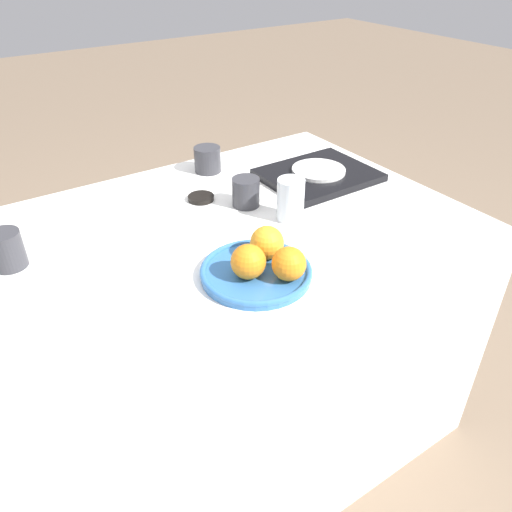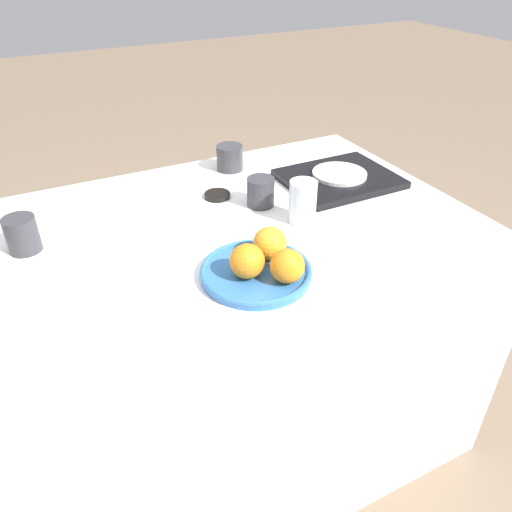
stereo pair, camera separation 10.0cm
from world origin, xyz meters
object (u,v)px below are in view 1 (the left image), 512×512
Objects in this scene: cup_3 at (208,159)px; side_plate at (319,170)px; orange_0 at (267,243)px; water_glass at (291,200)px; fruit_platter at (256,272)px; cup_1 at (246,192)px; cup_2 at (6,250)px; serving_tray at (318,175)px; orange_1 at (248,262)px; orange_2 at (289,264)px; soy_dish at (201,198)px.

side_plate is at bearing -42.68° from cup_3.
orange_0 is at bearing -143.56° from side_plate.
water_glass reaches higher than orange_0.
cup_1 is at bearing 61.01° from fruit_platter.
cup_2 is 1.05× the size of cup_3.
serving_tray is at bearing -42.68° from cup_3.
orange_2 is at bearing -38.08° from orange_1.
cup_2 reaches higher than cup_1.
serving_tray is (0.44, 0.31, -0.04)m from orange_1.
soy_dish is (-0.11, -0.15, -0.03)m from cup_3.
water_glass reaches higher than side_plate.
orange_0 reaches higher than cup_2.
fruit_platter is 1.53× the size of side_plate.
cup_3 is (0.59, 0.20, -0.00)m from cup_2.
cup_3 is at bearing 69.23° from orange_1.
side_plate reaches higher than soy_dish.
fruit_platter is at bearing -37.78° from cup_2.
cup_2 is at bearing 178.55° from serving_tray.
cup_3 is 1.12× the size of soy_dish.
cup_3 is at bearing 76.67° from orange_2.
fruit_platter is 0.32m from cup_1.
soy_dish is at bearing 122.42° from water_glass.
orange_1 is 0.47× the size of side_plate.
cup_1 is (0.15, 0.28, 0.03)m from fruit_platter.
cup_2 is (-0.46, 0.29, -0.01)m from orange_0.
water_glass is 0.26m from side_plate.
orange_0 reaches higher than cup_1.
orange_1 is at bearing -121.87° from cup_1.
water_glass reaches higher than soy_dish.
serving_tray is at bearing 35.88° from fruit_platter.
fruit_platter is at bearing -148.77° from orange_0.
orange_0 is 0.27m from cup_1.
orange_2 is at bearing -136.32° from side_plate.
orange_2 is (-0.01, -0.09, -0.00)m from orange_0.
side_plate is (0.38, 0.36, -0.02)m from orange_2.
orange_1 reaches higher than serving_tray.
serving_tray is at bearing 36.44° from orange_0.
side_plate is 0.32m from cup_3.
water_glass reaches higher than orange_1.
side_plate is 2.21× the size of soy_dish.
cup_1 is (0.18, 0.29, -0.01)m from orange_1.
orange_0 is 0.89× the size of cup_2.
cup_3 is (-0.24, 0.22, 0.01)m from side_plate.
serving_tray is at bearing -1.45° from cup_2.
water_glass is at bearing -145.54° from serving_tray.
fruit_platter is 2.86× the size of cup_2.
orange_1 is at bearing 141.92° from orange_2.
cup_1 is 0.96× the size of cup_3.
water_glass is 0.26m from soy_dish.
orange_0 reaches higher than orange_2.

